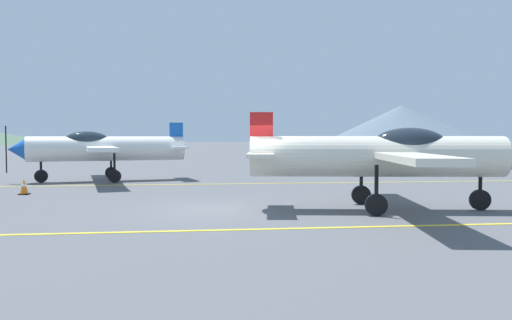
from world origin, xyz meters
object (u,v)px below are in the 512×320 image
at_px(traffic_cone_front, 24,187).
at_px(car_sedan, 403,157).
at_px(airplane_near, 387,155).
at_px(airplane_mid, 101,148).

bearing_deg(traffic_cone_front, car_sedan, 32.06).
distance_m(airplane_near, car_sedan, 19.93).
bearing_deg(car_sedan, airplane_near, -114.34).
bearing_deg(airplane_near, traffic_cone_front, 155.31).
bearing_deg(airplane_near, airplane_mid, 132.08).
relative_size(airplane_near, traffic_cone_front, 16.38).
height_order(car_sedan, traffic_cone_front, car_sedan).
bearing_deg(traffic_cone_front, airplane_near, -24.69).
distance_m(airplane_near, airplane_mid, 15.16).
bearing_deg(airplane_mid, car_sedan, 20.57).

